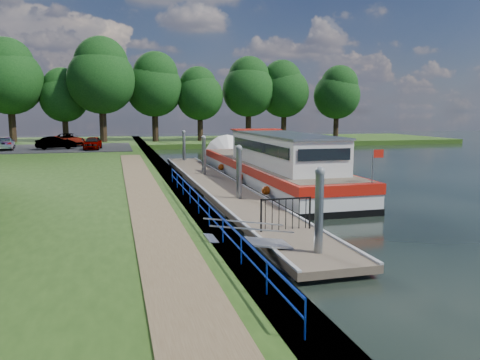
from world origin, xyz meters
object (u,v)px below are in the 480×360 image
object	(u,v)px
pontoon	(219,188)
barge	(266,166)
car_c	(5,143)
car_b	(56,143)
car_d	(69,140)
car_a	(93,143)

from	to	relation	value
pontoon	barge	bearing A→B (deg)	32.47
pontoon	car_c	world-z (taller)	car_c
barge	car_c	size ratio (longest dim) A/B	4.93
car_b	car_d	distance (m)	4.60
car_b	pontoon	bearing A→B (deg)	-165.55
barge	car_a	bearing A→B (deg)	119.85
car_b	car_c	bearing A→B (deg)	70.98
barge	car_a	world-z (taller)	barge
barge	car_b	size ratio (longest dim) A/B	5.66
pontoon	car_b	xyz separation A→B (m)	(-11.18, 23.08, 1.27)
car_b	car_c	world-z (taller)	car_c
car_a	car_d	xyz separation A→B (m)	(-2.66, 5.66, 0.03)
pontoon	car_c	distance (m)	28.56
barge	car_c	world-z (taller)	barge
pontoon	barge	size ratio (longest dim) A/B	1.42
barge	car_a	size ratio (longest dim) A/B	5.72
car_a	car_d	bearing A→B (deg)	120.51
pontoon	car_b	distance (m)	25.68
barge	car_a	xyz separation A→B (m)	(-11.28, 19.66, 0.38)
pontoon	car_c	bearing A→B (deg)	123.80
car_d	car_c	bearing A→B (deg)	-169.54
barge	pontoon	bearing A→B (deg)	-147.53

